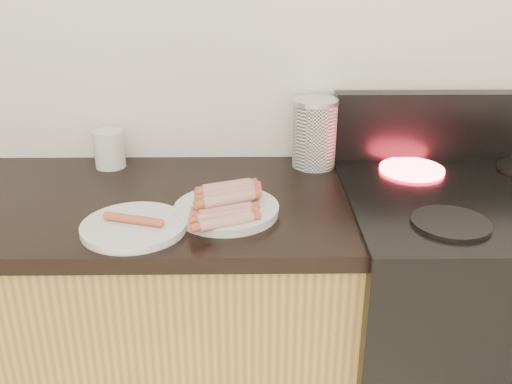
{
  "coord_description": "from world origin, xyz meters",
  "views": [
    {
      "loc": [
        0.15,
        0.34,
        1.5
      ],
      "look_at": [
        0.16,
        1.62,
        0.95
      ],
      "focal_mm": 40.0,
      "sensor_mm": 36.0,
      "label": 1
    }
  ],
  "objects_px": {
    "main_plate": "(227,211)",
    "canister": "(314,133)",
    "side_plate": "(134,227)",
    "mug": "(109,149)",
    "stove": "(469,339)"
  },
  "relations": [
    {
      "from": "side_plate",
      "to": "mug",
      "type": "xyz_separation_m",
      "value": [
        -0.14,
        0.41,
        0.05
      ]
    },
    {
      "from": "canister",
      "to": "mug",
      "type": "bearing_deg",
      "value": 180.0
    },
    {
      "from": "main_plate",
      "to": "side_plate",
      "type": "height_order",
      "value": "same"
    },
    {
      "from": "side_plate",
      "to": "canister",
      "type": "height_order",
      "value": "canister"
    },
    {
      "from": "canister",
      "to": "mug",
      "type": "xyz_separation_m",
      "value": [
        -0.6,
        0.0,
        -0.05
      ]
    },
    {
      "from": "side_plate",
      "to": "canister",
      "type": "distance_m",
      "value": 0.62
    },
    {
      "from": "stove",
      "to": "canister",
      "type": "height_order",
      "value": "canister"
    },
    {
      "from": "mug",
      "to": "canister",
      "type": "bearing_deg",
      "value": -0.0
    },
    {
      "from": "side_plate",
      "to": "main_plate",
      "type": "bearing_deg",
      "value": 21.2
    },
    {
      "from": "side_plate",
      "to": "canister",
      "type": "bearing_deg",
      "value": 42.07
    },
    {
      "from": "stove",
      "to": "canister",
      "type": "xyz_separation_m",
      "value": [
        -0.44,
        0.24,
        0.54
      ]
    },
    {
      "from": "main_plate",
      "to": "canister",
      "type": "distance_m",
      "value": 0.42
    },
    {
      "from": "main_plate",
      "to": "canister",
      "type": "xyz_separation_m",
      "value": [
        0.25,
        0.33,
        0.09
      ]
    },
    {
      "from": "main_plate",
      "to": "mug",
      "type": "relative_size",
      "value": 2.28
    },
    {
      "from": "mug",
      "to": "side_plate",
      "type": "bearing_deg",
      "value": -70.77
    }
  ]
}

